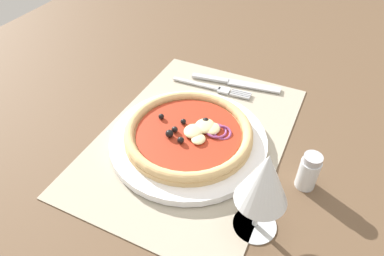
{
  "coord_description": "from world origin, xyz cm",
  "views": [
    {
      "loc": [
        42.19,
        19.68,
        44.21
      ],
      "look_at": [
        0.63,
        0.0,
        2.78
      ],
      "focal_mm": 32.03,
      "sensor_mm": 36.0,
      "label": 1
    }
  ],
  "objects": [
    {
      "name": "pizza",
      "position": [
        2.05,
        -0.28,
        2.87
      ],
      "size": [
        22.92,
        22.92,
        2.7
      ],
      "color": "tan",
      "rests_on": "plate"
    },
    {
      "name": "pepper_shaker",
      "position": [
        2.51,
        21.13,
        3.25
      ],
      "size": [
        3.2,
        3.2,
        6.7
      ],
      "color": "silver",
      "rests_on": "ground_plane"
    },
    {
      "name": "wine_glass",
      "position": [
        13.21,
        16.1,
        10.05
      ],
      "size": [
        7.2,
        7.2,
        14.9
      ],
      "color": "silver",
      "rests_on": "ground_plane"
    },
    {
      "name": "ground_plane",
      "position": [
        0.0,
        0.0,
        -1.2
      ],
      "size": [
        190.0,
        140.0,
        2.4
      ],
      "primitive_type": "cube",
      "color": "brown"
    },
    {
      "name": "plate",
      "position": [
        2.09,
        -0.38,
        1.09
      ],
      "size": [
        28.32,
        28.32,
        1.38
      ],
      "primitive_type": "cylinder",
      "color": "white",
      "rests_on": "placemat"
    },
    {
      "name": "placemat",
      "position": [
        0.0,
        0.0,
        0.2
      ],
      "size": [
        46.66,
        32.43,
        0.4
      ],
      "primitive_type": "cube",
      "color": "#A39984",
      "rests_on": "ground_plane"
    },
    {
      "name": "knife",
      "position": [
        -19.33,
        1.48,
        0.65
      ],
      "size": [
        4.42,
        20.03,
        0.62
      ],
      "rotation": [
        0.0,
        0.0,
        1.71
      ],
      "color": "#B2B5BA",
      "rests_on": "placemat"
    },
    {
      "name": "fork",
      "position": [
        -15.52,
        -2.02,
        0.62
      ],
      "size": [
        2.48,
        18.05,
        0.44
      ],
      "rotation": [
        0.0,
        0.0,
        1.62
      ],
      "color": "#B2B5BA",
      "rests_on": "placemat"
    }
  ]
}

